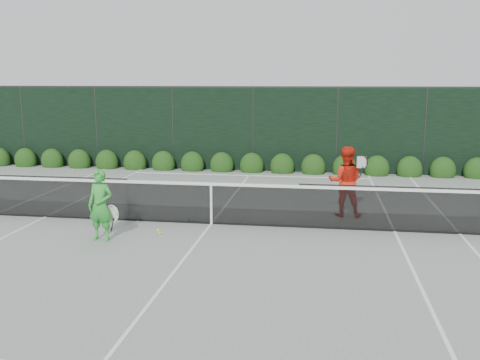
# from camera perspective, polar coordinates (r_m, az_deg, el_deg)

# --- Properties ---
(ground) EXTENTS (80.00, 80.00, 0.00)m
(ground) POSITION_cam_1_polar(r_m,az_deg,el_deg) (12.42, -3.06, -4.71)
(ground) COLOR gray
(ground) RESTS_ON ground
(tennis_net) EXTENTS (12.90, 0.10, 1.07)m
(tennis_net) POSITION_cam_1_polar(r_m,az_deg,el_deg) (12.30, -3.20, -2.32)
(tennis_net) COLOR black
(tennis_net) RESTS_ON ground
(player_woman) EXTENTS (0.64, 0.41, 1.48)m
(player_woman) POSITION_cam_1_polar(r_m,az_deg,el_deg) (11.39, -14.65, -2.64)
(player_woman) COLOR green
(player_woman) RESTS_ON ground
(player_man) EXTENTS (0.92, 0.67, 1.71)m
(player_man) POSITION_cam_1_polar(r_m,az_deg,el_deg) (13.21, 11.18, -0.15)
(player_man) COLOR red
(player_man) RESTS_ON ground
(court_lines) EXTENTS (11.03, 23.83, 0.01)m
(court_lines) POSITION_cam_1_polar(r_m,az_deg,el_deg) (12.42, -3.06, -4.68)
(court_lines) COLOR white
(court_lines) RESTS_ON ground
(windscreen_fence) EXTENTS (32.00, 21.07, 3.06)m
(windscreen_fence) POSITION_cam_1_polar(r_m,az_deg,el_deg) (9.51, -6.48, -0.17)
(windscreen_fence) COLOR black
(windscreen_fence) RESTS_ON ground
(hedge_row) EXTENTS (31.66, 0.65, 0.94)m
(hedge_row) POSITION_cam_1_polar(r_m,az_deg,el_deg) (19.28, 1.26, 1.55)
(hedge_row) COLOR #10330E
(hedge_row) RESTS_ON ground
(tennis_balls) EXTENTS (0.50, 1.23, 0.07)m
(tennis_balls) POSITION_cam_1_polar(r_m,az_deg,el_deg) (12.11, -7.52, -5.03)
(tennis_balls) COLOR #D0DD31
(tennis_balls) RESTS_ON ground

